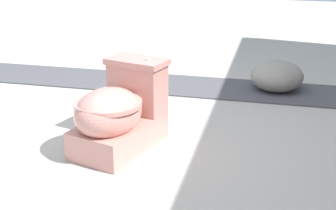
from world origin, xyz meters
TOP-DOWN VIEW (x-y plane):
  - ground_plane at (0.00, 0.00)m, footprint 14.00×14.00m
  - gravel_strip at (-1.26, 0.50)m, footprint 0.56×8.00m
  - toilet at (0.01, -0.01)m, footprint 0.71×0.53m
  - boulder_near at (-1.32, 0.89)m, footprint 0.51×0.52m

SIDE VIEW (x-z plane):
  - ground_plane at x=0.00m, z-range 0.00..0.00m
  - gravel_strip at x=-1.26m, z-range 0.00..0.01m
  - boulder_near at x=-1.32m, z-range 0.00..0.25m
  - toilet at x=0.01m, z-range -0.04..0.48m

